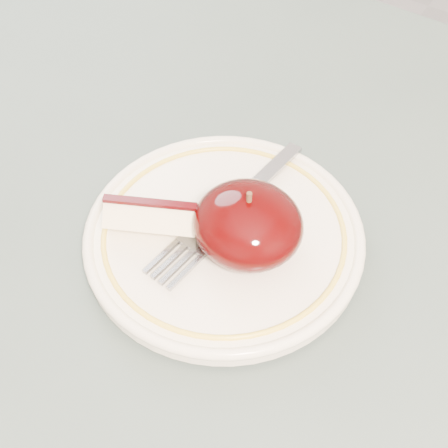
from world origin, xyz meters
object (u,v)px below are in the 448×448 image
Objects in this scene: table at (147,314)px; plate at (224,235)px; fork at (228,212)px; apple_half at (248,224)px.

plate is at bearing 42.45° from table.
fork is (0.04, 0.06, 0.11)m from table.
apple_half reaches higher than table.
fork is at bearing 113.11° from plate.
table is 10.82× the size of apple_half.
table is at bearing 148.63° from fork.
apple_half is at bearing -3.01° from plate.
apple_half reaches higher than plate.
fork is (-0.01, 0.02, 0.01)m from plate.
apple_half is at bearing 32.00° from table.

